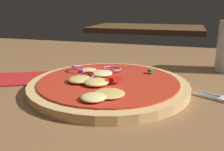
{
  "coord_description": "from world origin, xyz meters",
  "views": [
    {
      "loc": [
        0.13,
        -0.4,
        0.18
      ],
      "look_at": [
        0.01,
        0.01,
        0.06
      ],
      "focal_mm": 38.37,
      "sensor_mm": 36.0,
      "label": 1
    }
  ],
  "objects": [
    {
      "name": "dining_table",
      "position": [
        0.0,
        0.0,
        0.02
      ],
      "size": [
        1.4,
        1.03,
        0.04
      ],
      "color": "brown",
      "rests_on": "ground"
    },
    {
      "name": "background_table",
      "position": [
        -0.16,
        1.4,
        0.02
      ],
      "size": [
        0.81,
        0.51,
        0.04
      ],
      "color": "brown",
      "rests_on": "ground"
    },
    {
      "name": "napkin",
      "position": [
        -0.2,
        -0.02,
        0.04
      ],
      "size": [
        0.16,
        0.14,
        0.0
      ],
      "color": "#B21E1E",
      "rests_on": "dining_table"
    },
    {
      "name": "pizza",
      "position": [
        0.0,
        -0.01,
        0.05
      ],
      "size": [
        0.29,
        0.29,
        0.03
      ],
      "color": "tan",
      "rests_on": "dining_table"
    }
  ]
}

